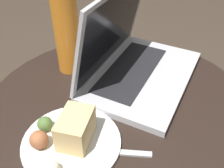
% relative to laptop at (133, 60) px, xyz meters
% --- Properties ---
extents(table, '(0.66, 0.66, 0.52)m').
position_rel_laptop_xyz_m(table, '(-0.11, -0.06, -0.20)').
color(table, black).
rests_on(table, ground_plane).
extents(laptop, '(0.40, 0.34, 0.24)m').
position_rel_laptop_xyz_m(laptop, '(0.00, 0.00, 0.00)').
color(laptop, '#B2B2B7').
rests_on(laptop, table).
extents(beer_glass, '(0.07, 0.07, 0.26)m').
position_rel_laptop_xyz_m(beer_glass, '(-0.10, 0.15, 0.08)').
color(beer_glass, '#C6701E').
rests_on(beer_glass, table).
extents(snack_plate, '(0.20, 0.20, 0.07)m').
position_rel_laptop_xyz_m(snack_plate, '(-0.26, -0.07, -0.03)').
color(snack_plate, silver).
rests_on(snack_plate, table).
extents(fork, '(0.14, 0.16, 0.00)m').
position_rel_laptop_xyz_m(fork, '(-0.24, -0.12, -0.05)').
color(fork, '#B2B2B7').
rests_on(fork, table).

